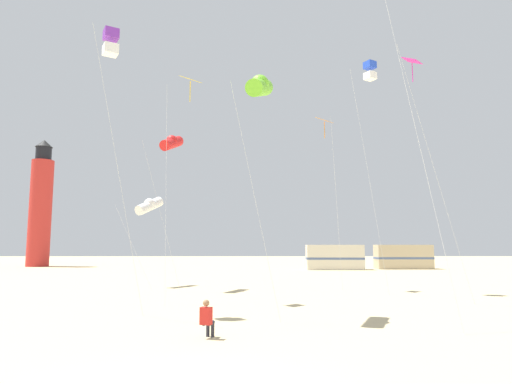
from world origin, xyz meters
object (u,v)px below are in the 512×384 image
kite_box_blue (370,71)px  kite_box_violet (111,43)px  kite_tube_white (149,205)px  rv_van_tan (403,257)px  kite_flyer_standing (207,318)px  kite_diamond_magenta (414,71)px  lighthouse_distant (41,206)px  kite_tube_scarlet (172,143)px  kite_diamond_gold (188,89)px  kite_diamond_orange (325,128)px  kite_tube_lime (260,87)px  rv_van_cream (334,257)px

kite_box_blue → kite_box_violet: bearing=-149.7°
kite_tube_white → kite_box_violet: (1.00, -12.44, 6.00)m
rv_van_tan → kite_tube_white: bearing=-139.7°
kite_flyer_standing → kite_box_violet: kite_box_violet is taller
kite_diamond_magenta → lighthouse_distant: bearing=135.8°
kite_tube_white → kite_tube_scarlet: bearing=-52.2°
kite_tube_scarlet → kite_diamond_gold: (1.94, -6.23, 1.38)m
kite_diamond_orange → kite_box_blue: 4.40m
kite_box_violet → kite_tube_white: bearing=94.6°
kite_flyer_standing → kite_box_blue: kite_box_blue is taller
kite_box_violet → kite_diamond_magenta: (14.87, 4.32, 0.53)m
kite_tube_lime → kite_box_violet: size_ratio=0.82×
kite_box_violet → kite_tube_scarlet: bearing=84.8°
kite_tube_scarlet → lighthouse_distant: 37.56m
lighthouse_distant → rv_van_tan: size_ratio=2.61×
kite_tube_white → kite_tube_lime: bearing=-60.7°
kite_tube_scarlet → rv_van_cream: kite_tube_scarlet is taller
kite_diamond_gold → rv_van_tan: size_ratio=1.80×
kite_diamond_orange → rv_van_tan: (13.00, 24.01, -9.03)m
kite_box_blue → rv_van_tan: kite_box_blue is taller
kite_tube_scarlet → kite_tube_lime: 12.22m
kite_tube_white → kite_tube_lime: kite_tube_lime is taller
kite_box_blue → rv_van_cream: bearing=85.0°
kite_tube_white → kite_tube_lime: size_ratio=0.63×
kite_tube_scarlet → kite_tube_lime: bearing=-62.9°
kite_diamond_orange → kite_box_blue: (2.54, -1.79, 3.11)m
kite_diamond_gold → kite_tube_lime: bearing=-52.1°
kite_tube_scarlet → kite_box_blue: bearing=-9.4°
kite_flyer_standing → rv_van_tan: (19.18, 38.25, 0.78)m
kite_diamond_orange → kite_box_violet: kite_box_violet is taller
kite_flyer_standing → kite_box_blue: bearing=-107.5°
kite_tube_lime → kite_diamond_gold: size_ratio=0.86×
rv_van_tan → kite_diamond_gold: bearing=-125.3°
kite_tube_lime → rv_van_tan: bearing=63.2°
rv_van_cream → rv_van_tan: same height
kite_box_violet → kite_diamond_magenta: bearing=16.2°
kite_box_blue → lighthouse_distant: lighthouse_distant is taller
kite_tube_scarlet → kite_diamond_magenta: kite_diamond_magenta is taller
kite_diamond_orange → rv_van_tan: kite_diamond_orange is taller
kite_diamond_magenta → kite_flyer_standing: bearing=-138.7°
kite_flyer_standing → rv_van_tan: bearing=-99.1°
kite_tube_lime → kite_tube_white: bearing=119.3°
kite_flyer_standing → lighthouse_distant: (-26.51, 44.46, 7.22)m
kite_tube_lime → kite_box_blue: 12.04m
kite_diamond_gold → kite_box_violet: bearing=-127.3°
kite_tube_white → lighthouse_distant: bearing=127.0°
rv_van_tan → lighthouse_distant: bearing=172.2°
kite_diamond_gold → kite_diamond_orange: kite_diamond_gold is taller
kite_diamond_gold → kite_flyer_standing: bearing=-76.9°
kite_box_blue → kite_diamond_gold: bearing=-158.7°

